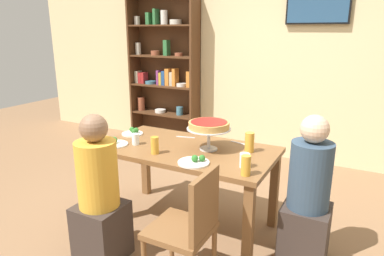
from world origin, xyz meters
name	(u,v)px	position (x,y,z in m)	size (l,w,h in m)	color
ground_plane	(187,224)	(0.00, 0.00, 0.00)	(12.00, 12.00, 0.00)	#846042
rear_partition	(265,54)	(0.00, 2.20, 1.40)	(8.00, 0.12, 2.80)	beige
dining_table	(187,159)	(0.00, 0.00, 0.64)	(1.50, 0.82, 0.74)	brown
bookshelf	(164,70)	(-1.49, 2.02, 1.12)	(1.10, 0.30, 2.21)	#4C2D19
television	(318,5)	(0.64, 2.11, 1.99)	(0.74, 0.05, 0.43)	black
diner_near_left	(100,200)	(-0.35, -0.72, 0.49)	(0.34, 0.34, 1.15)	#382D28
diner_head_east	(307,202)	(1.03, -0.02, 0.49)	(0.34, 0.34, 1.15)	#382D28
chair_near_right	(189,225)	(0.40, -0.70, 0.49)	(0.40, 0.40, 0.87)	brown
deep_dish_pizza_stand	(209,126)	(0.19, 0.05, 0.94)	(0.37, 0.37, 0.24)	silver
salad_plate_near_diner	(133,132)	(-0.65, 0.10, 0.76)	(0.20, 0.20, 0.06)	white
salad_plate_far_diner	(195,161)	(0.23, -0.29, 0.76)	(0.24, 0.24, 0.07)	white
salad_plate_spare	(114,143)	(-0.59, -0.23, 0.76)	(0.23, 0.23, 0.07)	white
beer_glass_amber_tall	(246,165)	(0.64, -0.32, 0.81)	(0.07, 0.07, 0.14)	gold
beer_glass_amber_short	(155,145)	(-0.16, -0.25, 0.81)	(0.07, 0.07, 0.14)	gold
beer_glass_amber_spare	(250,142)	(0.51, 0.15, 0.82)	(0.08, 0.08, 0.17)	gold
water_glass_clear_near	(245,160)	(0.59, -0.18, 0.79)	(0.08, 0.08, 0.11)	white
water_glass_clear_far	(136,139)	(-0.44, -0.13, 0.79)	(0.06, 0.06, 0.10)	white
cutlery_fork_near	(239,143)	(0.36, 0.32, 0.74)	(0.18, 0.02, 0.01)	silver
cutlery_knife_near	(186,137)	(-0.15, 0.25, 0.74)	(0.18, 0.02, 0.01)	silver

